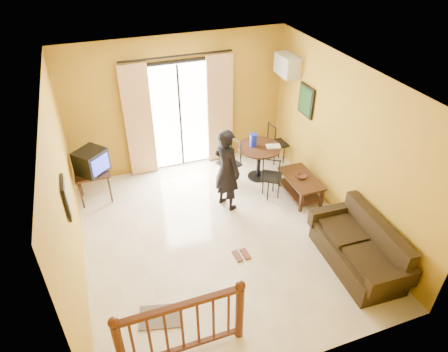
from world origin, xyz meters
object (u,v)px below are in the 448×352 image
object	(u,v)px
television	(91,161)
standing_person	(227,170)
coffee_table	(301,184)
dining_table	(259,153)
sofa	(360,249)

from	to	relation	value
television	standing_person	xyz separation A→B (m)	(2.27, -1.04, -0.05)
coffee_table	dining_table	bearing A→B (deg)	119.49
standing_person	television	bearing A→B (deg)	40.22
sofa	standing_person	bearing A→B (deg)	127.01
television	standing_person	size ratio (longest dim) A/B	0.42
standing_person	coffee_table	bearing A→B (deg)	-123.70
television	coffee_table	distance (m)	3.96
television	dining_table	size ratio (longest dim) A/B	0.77
coffee_table	sofa	size ratio (longest dim) A/B	0.56
television	sofa	world-z (taller)	television
sofa	coffee_table	bearing A→B (deg)	92.73
television	standing_person	bearing A→B (deg)	-65.83
sofa	television	bearing A→B (deg)	142.36
television	dining_table	distance (m)	3.25
dining_table	standing_person	size ratio (longest dim) A/B	0.55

